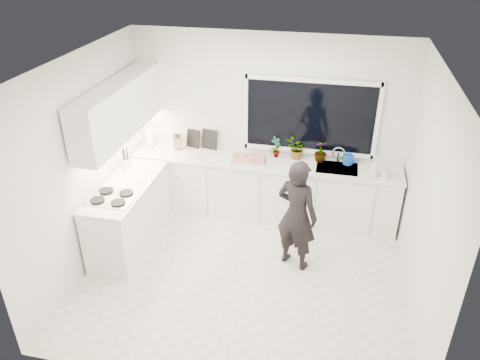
# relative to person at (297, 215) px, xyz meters

# --- Properties ---
(floor) EXTENTS (4.00, 3.50, 0.02)m
(floor) POSITION_rel_person_xyz_m (-0.61, -0.36, -0.77)
(floor) COLOR beige
(floor) RESTS_ON ground
(wall_back) EXTENTS (4.00, 0.02, 2.70)m
(wall_back) POSITION_rel_person_xyz_m (-0.61, 1.40, 0.59)
(wall_back) COLOR white
(wall_back) RESTS_ON ground
(wall_left) EXTENTS (0.02, 3.50, 2.70)m
(wall_left) POSITION_rel_person_xyz_m (-2.62, -0.36, 0.59)
(wall_left) COLOR white
(wall_left) RESTS_ON ground
(wall_right) EXTENTS (0.02, 3.50, 2.70)m
(wall_right) POSITION_rel_person_xyz_m (1.40, -0.36, 0.59)
(wall_right) COLOR white
(wall_right) RESTS_ON ground
(ceiling) EXTENTS (4.00, 3.50, 0.02)m
(ceiling) POSITION_rel_person_xyz_m (-0.61, -0.36, 1.95)
(ceiling) COLOR white
(ceiling) RESTS_ON wall_back
(window) EXTENTS (1.80, 0.02, 1.00)m
(window) POSITION_rel_person_xyz_m (-0.01, 1.37, 0.79)
(window) COLOR black
(window) RESTS_ON wall_back
(base_cabinets_back) EXTENTS (3.92, 0.58, 0.88)m
(base_cabinets_back) POSITION_rel_person_xyz_m (-0.61, 1.09, -0.32)
(base_cabinets_back) COLOR white
(base_cabinets_back) RESTS_ON floor
(base_cabinets_left) EXTENTS (0.58, 1.60, 0.88)m
(base_cabinets_left) POSITION_rel_person_xyz_m (-2.28, -0.01, -0.32)
(base_cabinets_left) COLOR white
(base_cabinets_left) RESTS_ON floor
(countertop_back) EXTENTS (3.94, 0.62, 0.04)m
(countertop_back) POSITION_rel_person_xyz_m (-0.61, 1.08, 0.14)
(countertop_back) COLOR silver
(countertop_back) RESTS_ON base_cabinets_back
(countertop_left) EXTENTS (0.62, 1.60, 0.04)m
(countertop_left) POSITION_rel_person_xyz_m (-2.28, -0.01, 0.14)
(countertop_left) COLOR silver
(countertop_left) RESTS_ON base_cabinets_left
(upper_cabinets) EXTENTS (0.34, 2.10, 0.70)m
(upper_cabinets) POSITION_rel_person_xyz_m (-2.40, 0.34, 1.09)
(upper_cabinets) COLOR white
(upper_cabinets) RESTS_ON wall_left
(sink) EXTENTS (0.58, 0.42, 0.14)m
(sink) POSITION_rel_person_xyz_m (0.44, 1.09, 0.11)
(sink) COLOR silver
(sink) RESTS_ON countertop_back
(faucet) EXTENTS (0.03, 0.03, 0.22)m
(faucet) POSITION_rel_person_xyz_m (0.44, 1.29, 0.27)
(faucet) COLOR silver
(faucet) RESTS_ON countertop_back
(stovetop) EXTENTS (0.56, 0.48, 0.03)m
(stovetop) POSITION_rel_person_xyz_m (-2.30, -0.36, 0.18)
(stovetop) COLOR black
(stovetop) RESTS_ON countertop_left
(person) EXTENTS (0.65, 0.55, 1.51)m
(person) POSITION_rel_person_xyz_m (0.00, 0.00, 0.00)
(person) COLOR black
(person) RESTS_ON floor
(pizza_tray) EXTENTS (0.55, 0.44, 0.03)m
(pizza_tray) POSITION_rel_person_xyz_m (-0.84, 1.06, 0.18)
(pizza_tray) COLOR silver
(pizza_tray) RESTS_ON countertop_back
(pizza) EXTENTS (0.51, 0.39, 0.01)m
(pizza) POSITION_rel_person_xyz_m (-0.84, 1.06, 0.20)
(pizza) COLOR red
(pizza) RESTS_ON pizza_tray
(watering_can) EXTENTS (0.17, 0.17, 0.13)m
(watering_can) POSITION_rel_person_xyz_m (0.58, 1.25, 0.23)
(watering_can) COLOR #1144A8
(watering_can) RESTS_ON countertop_back
(paper_towel_roll) EXTENTS (0.11, 0.11, 0.26)m
(paper_towel_roll) POSITION_rel_person_xyz_m (-2.40, 1.19, 0.29)
(paper_towel_roll) COLOR white
(paper_towel_roll) RESTS_ON countertop_back
(knife_block) EXTENTS (0.16, 0.14, 0.22)m
(knife_block) POSITION_rel_person_xyz_m (-1.97, 1.23, 0.27)
(knife_block) COLOR #A4724C
(knife_block) RESTS_ON countertop_back
(utensil_crock) EXTENTS (0.14, 0.14, 0.16)m
(utensil_crock) POSITION_rel_person_xyz_m (-2.46, 0.44, 0.24)
(utensil_crock) COLOR #BCBDC1
(utensil_crock) RESTS_ON countertop_left
(picture_frame_large) EXTENTS (0.22, 0.08, 0.28)m
(picture_frame_large) POSITION_rel_person_xyz_m (-1.75, 1.33, 0.30)
(picture_frame_large) COLOR black
(picture_frame_large) RESTS_ON countertop_back
(picture_frame_small) EXTENTS (0.25, 0.07, 0.30)m
(picture_frame_small) POSITION_rel_person_xyz_m (-1.49, 1.33, 0.31)
(picture_frame_small) COLOR black
(picture_frame_small) RESTS_ON countertop_back
(herb_plants) EXTENTS (0.84, 0.37, 0.32)m
(herb_plants) POSITION_rel_person_xyz_m (-0.12, 1.25, 0.32)
(herb_plants) COLOR #26662D
(herb_plants) RESTS_ON countertop_back
(soap_bottles) EXTENTS (0.28, 0.14, 0.29)m
(soap_bottles) POSITION_rel_person_xyz_m (0.97, 0.94, 0.30)
(soap_bottles) COLOR #D8BF66
(soap_bottles) RESTS_ON countertop_back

